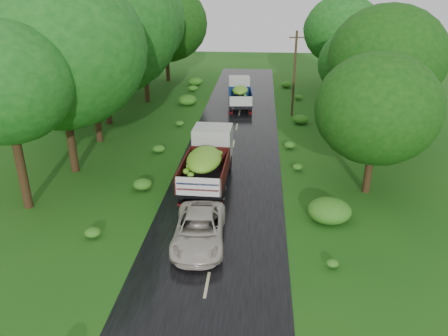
# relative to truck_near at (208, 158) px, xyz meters

# --- Properties ---
(ground) EXTENTS (120.00, 120.00, 0.00)m
(ground) POSITION_rel_truck_near_xyz_m (1.03, -9.26, -1.57)
(ground) COLOR #154E10
(ground) RESTS_ON ground
(road) EXTENTS (6.50, 80.00, 0.02)m
(road) POSITION_rel_truck_near_xyz_m (1.03, -4.26, -1.56)
(road) COLOR black
(road) RESTS_ON ground
(road_lines) EXTENTS (0.12, 69.60, 0.00)m
(road_lines) POSITION_rel_truck_near_xyz_m (1.03, -3.26, -1.55)
(road_lines) COLOR #BFB78C
(road_lines) RESTS_ON road
(truck_near) EXTENTS (2.51, 6.68, 2.78)m
(truck_near) POSITION_rel_truck_near_xyz_m (0.00, 0.00, 0.00)
(truck_near) COLOR black
(truck_near) RESTS_ON ground
(truck_far) EXTENTS (2.50, 5.87, 2.40)m
(truck_far) POSITION_rel_truck_near_xyz_m (0.93, 17.08, -0.21)
(truck_far) COLOR black
(truck_far) RESTS_ON ground
(car) EXTENTS (2.47, 4.92, 1.34)m
(car) POSITION_rel_truck_near_xyz_m (0.34, -6.33, -0.88)
(car) COLOR beige
(car) RESTS_ON road
(utility_pole) EXTENTS (1.25, 0.24, 7.15)m
(utility_pole) POSITION_rel_truck_near_xyz_m (5.65, 14.41, 2.11)
(utility_pole) COLOR #382616
(utility_pole) RESTS_ON ground
(trees_left) EXTENTS (7.08, 35.39, 10.21)m
(trees_left) POSITION_rel_truck_near_xyz_m (-9.12, 12.60, 5.47)
(trees_left) COLOR black
(trees_left) RESTS_ON ground
(trees_right) EXTENTS (5.52, 31.07, 8.29)m
(trees_right) POSITION_rel_truck_near_xyz_m (10.07, 12.59, 4.18)
(trees_right) COLOR black
(trees_right) RESTS_ON ground
(shrubs) EXTENTS (11.90, 44.00, 0.70)m
(shrubs) POSITION_rel_truck_near_xyz_m (1.03, 4.74, -1.22)
(shrubs) COLOR #2D6A19
(shrubs) RESTS_ON ground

